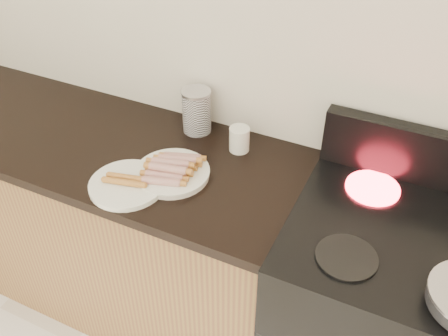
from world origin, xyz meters
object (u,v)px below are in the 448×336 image
at_px(stove, 386,327).
at_px(main_plate, 172,174).
at_px(canister, 197,111).
at_px(side_plate, 127,185).
at_px(mug, 239,139).

height_order(stove, main_plate, main_plate).
relative_size(stove, canister, 5.17).
bearing_deg(stove, main_plate, -176.70).
xyz_separation_m(stove, side_plate, (-0.93, -0.17, 0.45)).
height_order(stove, canister, canister).
height_order(main_plate, mug, mug).
distance_m(side_plate, mug, 0.44).
bearing_deg(main_plate, canister, 100.71).
relative_size(stove, mug, 9.64).
bearing_deg(mug, canister, 166.66).
bearing_deg(side_plate, main_plate, 47.29).
distance_m(stove, mug, 0.86).
xyz_separation_m(main_plate, canister, (-0.05, 0.29, 0.08)).
xyz_separation_m(side_plate, mug, (0.26, 0.36, 0.04)).
bearing_deg(main_plate, side_plate, -132.71).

